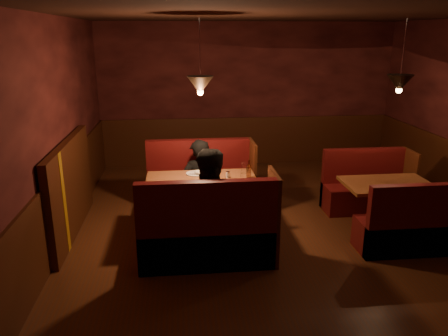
{
  "coord_description": "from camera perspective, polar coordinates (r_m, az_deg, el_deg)",
  "views": [
    {
      "loc": [
        -1.43,
        -5.39,
        2.66
      ],
      "look_at": [
        -0.84,
        0.14,
        0.95
      ],
      "focal_mm": 35.0,
      "sensor_mm": 36.0,
      "label": 1
    }
  ],
  "objects": [
    {
      "name": "second_bench_far",
      "position": [
        7.23,
        18.04,
        -2.82
      ],
      "size": [
        1.34,
        0.5,
        0.95
      ],
      "color": "#4C0E0E",
      "rests_on": "ground"
    },
    {
      "name": "diner_b",
      "position": [
        5.26,
        -1.31,
        -2.95
      ],
      "size": [
        0.88,
        0.71,
        1.72
      ],
      "primitive_type": "imported",
      "rotation": [
        0.0,
        0.0,
        0.08
      ],
      "color": "black",
      "rests_on": "ground"
    },
    {
      "name": "diner_a",
      "position": [
        6.5,
        -3.33,
        0.15
      ],
      "size": [
        0.64,
        0.52,
        1.54
      ],
      "primitive_type": "imported",
      "rotation": [
        0.0,
        0.0,
        3.44
      ],
      "color": "black",
      "rests_on": "ground"
    },
    {
      "name": "main_table",
      "position": [
        5.91,
        -2.73,
        -3.21
      ],
      "size": [
        1.49,
        0.9,
        1.04
      ],
      "color": "brown",
      "rests_on": "ground"
    },
    {
      "name": "main_bench_near",
      "position": [
        5.23,
        -1.97,
        -9.06
      ],
      "size": [
        1.63,
        0.58,
        1.11
      ],
      "color": "#4C0E0E",
      "rests_on": "ground"
    },
    {
      "name": "room",
      "position": [
        5.78,
        5.65,
        0.85
      ],
      "size": [
        6.02,
        7.02,
        2.92
      ],
      "color": "#5B2A12",
      "rests_on": "ground"
    },
    {
      "name": "second_table",
      "position": [
        6.54,
        20.47,
        -3.28
      ],
      "size": [
        1.21,
        0.77,
        0.68
      ],
      "color": "brown",
      "rests_on": "ground"
    },
    {
      "name": "main_bench_far",
      "position": [
        6.79,
        -3.0,
        -2.79
      ],
      "size": [
        1.63,
        0.58,
        1.11
      ],
      "color": "#4C0E0E",
      "rests_on": "ground"
    },
    {
      "name": "second_bench_near",
      "position": [
        6.04,
        23.49,
        -7.4
      ],
      "size": [
        1.34,
        0.5,
        0.95
      ],
      "color": "#4C0E0E",
      "rests_on": "ground"
    }
  ]
}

